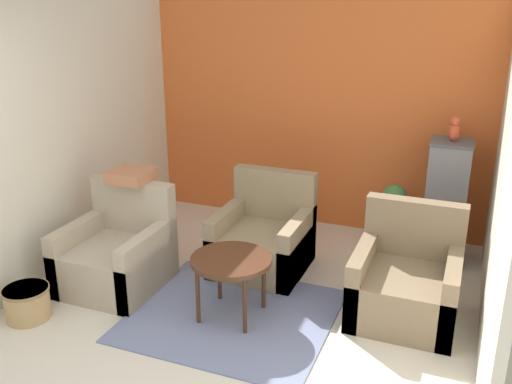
{
  "coord_description": "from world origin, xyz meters",
  "views": [
    {
      "loc": [
        1.69,
        -2.49,
        2.57
      ],
      "look_at": [
        0.0,
        1.76,
        0.94
      ],
      "focal_mm": 40.0,
      "sensor_mm": 36.0,
      "label": 1
    }
  ],
  "objects_px": {
    "armchair_right": "(406,284)",
    "wicker_basket": "(27,302)",
    "armchair_middle": "(264,240)",
    "potted_plant": "(393,210)",
    "coffee_table": "(231,264)",
    "birdcage": "(446,203)",
    "parrot": "(454,129)",
    "armchair_left": "(117,256)"
  },
  "relations": [
    {
      "from": "birdcage",
      "to": "armchair_left",
      "type": "bearing_deg",
      "value": -148.25
    },
    {
      "from": "armchair_middle",
      "to": "wicker_basket",
      "type": "distance_m",
      "value": 2.16
    },
    {
      "from": "coffee_table",
      "to": "wicker_basket",
      "type": "distance_m",
      "value": 1.72
    },
    {
      "from": "coffee_table",
      "to": "armchair_middle",
      "type": "distance_m",
      "value": 0.95
    },
    {
      "from": "coffee_table",
      "to": "parrot",
      "type": "height_order",
      "value": "parrot"
    },
    {
      "from": "armchair_right",
      "to": "wicker_basket",
      "type": "height_order",
      "value": "armchair_right"
    },
    {
      "from": "wicker_basket",
      "to": "birdcage",
      "type": "bearing_deg",
      "value": 38.45
    },
    {
      "from": "armchair_middle",
      "to": "potted_plant",
      "type": "xyz_separation_m",
      "value": [
        1.08,
        0.96,
        0.12
      ]
    },
    {
      "from": "coffee_table",
      "to": "birdcage",
      "type": "xyz_separation_m",
      "value": [
        1.51,
        1.79,
        0.11
      ]
    },
    {
      "from": "armchair_left",
      "to": "wicker_basket",
      "type": "bearing_deg",
      "value": -115.6
    },
    {
      "from": "birdcage",
      "to": "armchair_right",
      "type": "bearing_deg",
      "value": -98.68
    },
    {
      "from": "wicker_basket",
      "to": "armchair_middle",
      "type": "bearing_deg",
      "value": 46.67
    },
    {
      "from": "armchair_left",
      "to": "potted_plant",
      "type": "distance_m",
      "value": 2.82
    },
    {
      "from": "parrot",
      "to": "wicker_basket",
      "type": "xyz_separation_m",
      "value": [
        -3.07,
        -2.44,
        -1.18
      ]
    },
    {
      "from": "coffee_table",
      "to": "armchair_left",
      "type": "bearing_deg",
      "value": 174.42
    },
    {
      "from": "coffee_table",
      "to": "birdcage",
      "type": "bearing_deg",
      "value": 49.75
    },
    {
      "from": "armchair_left",
      "to": "potted_plant",
      "type": "xyz_separation_m",
      "value": [
        2.19,
        1.76,
        0.12
      ]
    },
    {
      "from": "coffee_table",
      "to": "parrot",
      "type": "xyz_separation_m",
      "value": [
        1.51,
        1.79,
        0.85
      ]
    },
    {
      "from": "armchair_right",
      "to": "birdcage",
      "type": "xyz_separation_m",
      "value": [
        0.19,
        1.23,
        0.31
      ]
    },
    {
      "from": "armchair_right",
      "to": "potted_plant",
      "type": "bearing_deg",
      "value": 103.57
    },
    {
      "from": "armchair_right",
      "to": "parrot",
      "type": "height_order",
      "value": "parrot"
    },
    {
      "from": "potted_plant",
      "to": "armchair_right",
      "type": "bearing_deg",
      "value": -76.43
    },
    {
      "from": "coffee_table",
      "to": "armchair_right",
      "type": "relative_size",
      "value": 0.72
    },
    {
      "from": "coffee_table",
      "to": "armchair_middle",
      "type": "xyz_separation_m",
      "value": [
        -0.07,
        0.92,
        -0.2
      ]
    },
    {
      "from": "coffee_table",
      "to": "armchair_right",
      "type": "xyz_separation_m",
      "value": [
        1.33,
        0.55,
        -0.2
      ]
    },
    {
      "from": "birdcage",
      "to": "parrot",
      "type": "xyz_separation_m",
      "value": [
        0.0,
        0.0,
        0.73
      ]
    },
    {
      "from": "birdcage",
      "to": "wicker_basket",
      "type": "height_order",
      "value": "birdcage"
    },
    {
      "from": "armchair_middle",
      "to": "potted_plant",
      "type": "bearing_deg",
      "value": 41.63
    },
    {
      "from": "coffee_table",
      "to": "birdcage",
      "type": "relative_size",
      "value": 0.54
    },
    {
      "from": "armchair_right",
      "to": "potted_plant",
      "type": "distance_m",
      "value": 1.37
    },
    {
      "from": "armchair_left",
      "to": "parrot",
      "type": "distance_m",
      "value": 3.34
    },
    {
      "from": "armchair_middle",
      "to": "birdcage",
      "type": "xyz_separation_m",
      "value": [
        1.58,
        0.86,
        0.31
      ]
    },
    {
      "from": "armchair_right",
      "to": "birdcage",
      "type": "relative_size",
      "value": 0.75
    },
    {
      "from": "armchair_right",
      "to": "armchair_middle",
      "type": "bearing_deg",
      "value": 165.16
    },
    {
      "from": "armchair_right",
      "to": "armchair_middle",
      "type": "relative_size",
      "value": 1.0
    },
    {
      "from": "armchair_right",
      "to": "parrot",
      "type": "xyz_separation_m",
      "value": [
        0.19,
        1.24,
        1.04
      ]
    },
    {
      "from": "armchair_left",
      "to": "parrot",
      "type": "height_order",
      "value": "parrot"
    },
    {
      "from": "wicker_basket",
      "to": "potted_plant",
      "type": "bearing_deg",
      "value": 44.65
    },
    {
      "from": "coffee_table",
      "to": "armchair_left",
      "type": "xyz_separation_m",
      "value": [
        -1.19,
        0.12,
        -0.2
      ]
    },
    {
      "from": "armchair_right",
      "to": "armchair_middle",
      "type": "xyz_separation_m",
      "value": [
        -1.4,
        0.37,
        0.0
      ]
    },
    {
      "from": "armchair_right",
      "to": "wicker_basket",
      "type": "bearing_deg",
      "value": -157.35
    },
    {
      "from": "armchair_left",
      "to": "armchair_middle",
      "type": "relative_size",
      "value": 1.0
    }
  ]
}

